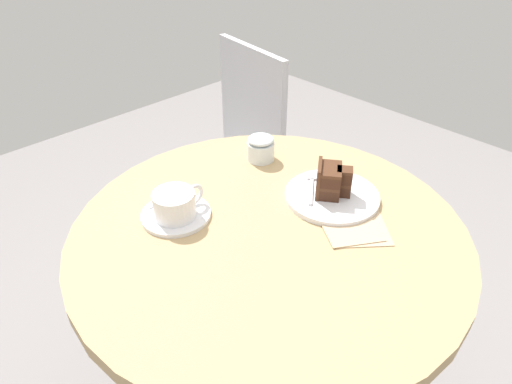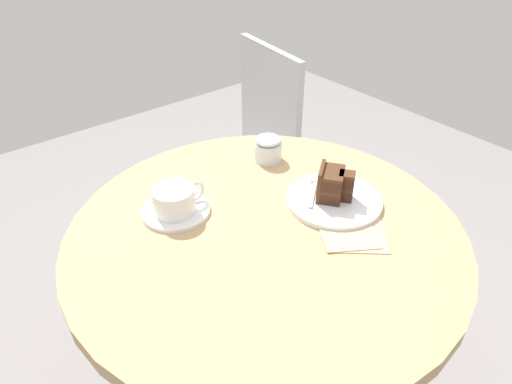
% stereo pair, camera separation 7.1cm
% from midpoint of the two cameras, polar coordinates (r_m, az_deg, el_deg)
% --- Properties ---
extents(cafe_table, '(0.82, 0.82, 0.75)m').
position_cam_midpoint_polar(cafe_table, '(1.02, -0.53, -9.70)').
color(cafe_table, tan).
rests_on(cafe_table, ground).
extents(saucer, '(0.15, 0.15, 0.01)m').
position_cam_midpoint_polar(saucer, '(0.99, -12.01, -2.82)').
color(saucer, white).
rests_on(saucer, cafe_table).
extents(coffee_cup, '(0.12, 0.09, 0.06)m').
position_cam_midpoint_polar(coffee_cup, '(0.96, -12.17, -1.47)').
color(coffee_cup, white).
rests_on(coffee_cup, saucer).
extents(teaspoon, '(0.11, 0.04, 0.00)m').
position_cam_midpoint_polar(teaspoon, '(1.02, -11.55, -0.87)').
color(teaspoon, silver).
rests_on(teaspoon, saucer).
extents(cake_plate, '(0.21, 0.21, 0.01)m').
position_cam_midpoint_polar(cake_plate, '(1.03, 7.52, -0.57)').
color(cake_plate, white).
rests_on(cake_plate, cafe_table).
extents(cake_slice, '(0.09, 0.09, 0.07)m').
position_cam_midpoint_polar(cake_slice, '(1.01, 7.31, 1.39)').
color(cake_slice, '#422619').
rests_on(cake_slice, cake_plate).
extents(fork, '(0.12, 0.10, 0.00)m').
position_cam_midpoint_polar(fork, '(1.05, 5.07, 1.02)').
color(fork, silver).
rests_on(fork, cake_plate).
extents(napkin, '(0.17, 0.17, 0.00)m').
position_cam_midpoint_polar(napkin, '(0.95, 10.04, -4.43)').
color(napkin, tan).
rests_on(napkin, cafe_table).
extents(cafe_chair, '(0.43, 0.43, 0.89)m').
position_cam_midpoint_polar(cafe_chair, '(1.68, -4.13, 5.03)').
color(cafe_chair, '#BCBCC1').
rests_on(cafe_chair, ground).
extents(sugar_pot, '(0.07, 0.07, 0.07)m').
position_cam_midpoint_polar(sugar_pot, '(1.15, -1.18, 5.52)').
color(sugar_pot, silver).
rests_on(sugar_pot, cafe_table).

